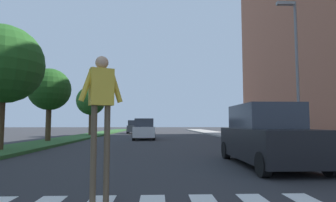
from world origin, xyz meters
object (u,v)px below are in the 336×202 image
tree_far (49,90)px  suv_crossing (266,136)px  street_lamp_right (295,60)px  sedan_distant (134,127)px  tree_mid (3,64)px  sedan_midblock (144,130)px  pedestrian_performer (101,105)px  tree_distant (91,101)px

tree_far → suv_crossing: size_ratio=1.10×
street_lamp_right → sedan_distant: size_ratio=1.82×
tree_mid → sedan_midblock: 12.62m
tree_far → pedestrian_performer: size_ratio=2.03×
tree_mid → suv_crossing: (10.77, -4.26, -3.19)m
tree_far → pedestrian_performer: 16.47m
tree_far → tree_mid: bearing=-87.2°
tree_distant → sedan_distant: tree_distant is taller
street_lamp_right → pedestrian_performer: 12.32m
tree_mid → tree_far: size_ratio=1.15×
tree_mid → tree_far: tree_mid is taller
tree_mid → pedestrian_performer: bearing=-53.2°
tree_mid → tree_distant: 16.28m
tree_mid → pedestrian_performer: (6.30, -8.43, -2.45)m
street_lamp_right → pedestrian_performer: size_ratio=3.01×
tree_distant → sedan_midblock: tree_distant is taller
tree_mid → sedan_distant: size_ratio=1.42×
pedestrian_performer → suv_crossing: size_ratio=0.54×
suv_crossing → sedan_midblock: bearing=107.3°
tree_far → sedan_midblock: (6.49, 3.97, -2.90)m
sedan_distant → pedestrian_performer: bearing=-86.3°
street_lamp_right → pedestrian_performer: street_lamp_right is taller
tree_far → sedan_distant: bearing=76.3°
suv_crossing → sedan_midblock: suv_crossing is taller
tree_mid → pedestrian_performer: tree_mid is taller
tree_far → suv_crossing: tree_far is taller
street_lamp_right → sedan_distant: (-10.12, 24.37, -3.78)m
tree_mid → suv_crossing: bearing=-21.6°
tree_distant → tree_mid: bearing=-91.0°
tree_mid → tree_far: bearing=92.8°
tree_far → tree_distant: size_ratio=0.99×
tree_mid → tree_distant: tree_mid is taller
sedan_midblock → sedan_distant: sedan_distant is taller
tree_distant → tree_far: bearing=-93.5°
tree_mid → tree_far: (-0.32, 6.52, -0.41)m
tree_far → sedan_midblock: 8.15m
street_lamp_right → pedestrian_performer: bearing=-131.9°
tree_mid → street_lamp_right: bearing=1.9°
tree_far → tree_distant: tree_distant is taller
tree_distant → sedan_midblock: 8.76m
suv_crossing → sedan_distant: 29.85m
tree_mid → sedan_midblock: size_ratio=1.36×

